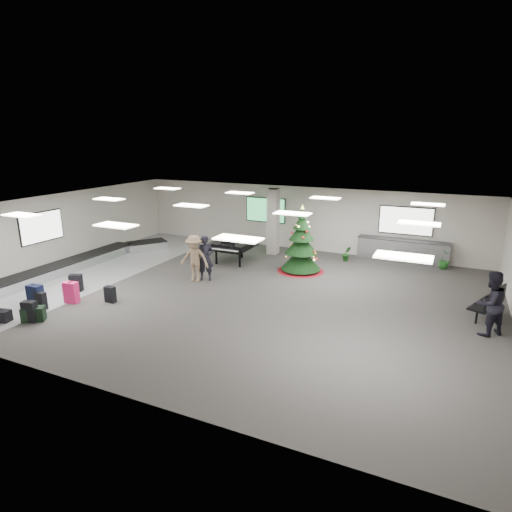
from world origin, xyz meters
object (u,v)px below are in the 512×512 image
at_px(baggage_carousel, 82,262).
at_px(traveler_a, 206,258).
at_px(service_counter, 402,251).
at_px(christmas_tree, 301,249).
at_px(bench, 490,301).
at_px(potted_plant_right, 444,259).
at_px(pink_suitcase, 71,292).
at_px(grand_piano, 234,245).
at_px(traveler_bench, 490,304).
at_px(potted_plant_left, 347,254).
at_px(traveler_b, 194,258).

relative_size(baggage_carousel, traveler_a, 5.29).
distance_m(service_counter, christmas_tree, 5.00).
relative_size(bench, potted_plant_right, 1.94).
height_order(service_counter, pink_suitcase, service_counter).
distance_m(grand_piano, traveler_bench, 10.81).
bearing_deg(pink_suitcase, service_counter, 36.95).
xyz_separation_m(service_counter, traveler_a, (-6.91, -5.93, 0.37)).
xyz_separation_m(pink_suitcase, potted_plant_right, (11.70, 9.78, 0.07)).
bearing_deg(pink_suitcase, traveler_a, 45.33).
bearing_deg(baggage_carousel, pink_suitcase, -48.18).
bearing_deg(service_counter, bench, -58.74).
distance_m(pink_suitcase, potted_plant_left, 11.86).
bearing_deg(bench, potted_plant_left, 163.82).
relative_size(baggage_carousel, bench, 5.64).
xyz_separation_m(traveler_b, traveler_bench, (10.39, -0.48, 0.02)).
bearing_deg(potted_plant_right, traveler_a, -146.78).
relative_size(service_counter, traveler_b, 2.13).
height_order(bench, potted_plant_left, bench).
bearing_deg(potted_plant_left, christmas_tree, -121.63).
xyz_separation_m(grand_piano, traveler_b, (-0.18, -3.08, 0.15)).
bearing_deg(baggage_carousel, service_counter, 27.67).
xyz_separation_m(traveler_a, potted_plant_right, (8.70, 5.70, -0.47)).
bearing_deg(pink_suitcase, traveler_bench, 5.75).
xyz_separation_m(baggage_carousel, christmas_tree, (9.03, 3.53, 0.78)).
bearing_deg(bench, service_counter, 143.92).
relative_size(traveler_bench, potted_plant_left, 2.71).
bearing_deg(christmas_tree, traveler_b, -138.27).
xyz_separation_m(bench, traveler_a, (-10.19, -0.52, 0.33)).
relative_size(grand_piano, traveler_bench, 1.01).
bearing_deg(service_counter, christmas_tree, -139.94).
height_order(traveler_a, potted_plant_right, traveler_a).
bearing_deg(grand_piano, potted_plant_left, 26.34).
distance_m(baggage_carousel, traveler_bench, 16.02).
bearing_deg(service_counter, traveler_bench, -64.86).
bearing_deg(potted_plant_left, potted_plant_right, 8.58).
xyz_separation_m(traveler_bench, potted_plant_left, (-5.52, 5.87, -0.61)).
xyz_separation_m(pink_suitcase, christmas_tree, (6.10, 6.81, 0.61)).
xyz_separation_m(pink_suitcase, bench, (13.19, 4.61, 0.21)).
relative_size(baggage_carousel, pink_suitcase, 12.54).
xyz_separation_m(bench, traveler_bench, (-0.12, -1.32, 0.39)).
height_order(pink_suitcase, traveler_b, traveler_b).
distance_m(baggage_carousel, potted_plant_left, 12.01).
bearing_deg(traveler_a, pink_suitcase, -150.31).
relative_size(baggage_carousel, potted_plant_right, 10.94).
distance_m(baggage_carousel, grand_piano, 6.83).
bearing_deg(bench, baggage_carousel, -152.64).
distance_m(bench, traveler_a, 10.21).
relative_size(baggage_carousel, potted_plant_left, 13.50).
bearing_deg(potted_plant_right, service_counter, 172.62).
bearing_deg(christmas_tree, baggage_carousel, -158.65).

